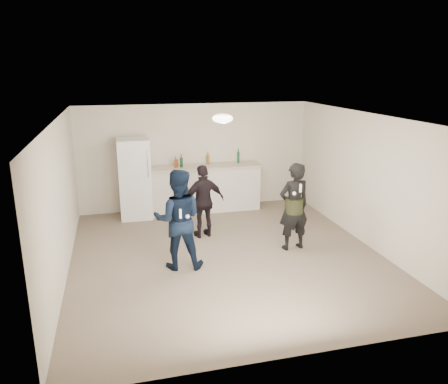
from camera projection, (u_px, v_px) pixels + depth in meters
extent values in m
plane|color=#6B5B4C|center=(227.00, 255.00, 7.96)|extent=(6.00, 6.00, 0.00)
plane|color=silver|center=(227.00, 117.00, 7.27)|extent=(6.00, 6.00, 0.00)
plane|color=beige|center=(195.00, 157.00, 10.41)|extent=(6.00, 0.00, 6.00)
plane|color=beige|center=(295.00, 260.00, 4.82)|extent=(6.00, 0.00, 6.00)
plane|color=beige|center=(60.00, 201.00, 6.97)|extent=(0.00, 6.00, 6.00)
plane|color=beige|center=(367.00, 180.00, 8.26)|extent=(0.00, 6.00, 6.00)
cube|color=beige|center=(205.00, 189.00, 10.34)|extent=(2.60, 0.56, 1.05)
cube|color=beige|center=(204.00, 167.00, 10.19)|extent=(2.68, 0.64, 0.04)
cube|color=white|center=(135.00, 179.00, 9.79)|extent=(0.70, 0.70, 1.80)
cylinder|color=silver|center=(148.00, 164.00, 9.40)|extent=(0.02, 0.02, 0.60)
ellipsoid|color=white|center=(223.00, 118.00, 7.56)|extent=(0.36, 0.36, 0.16)
cylinder|color=#A8A9AD|center=(177.00, 163.00, 10.11)|extent=(0.08, 0.08, 0.17)
imported|color=#0E1F3B|center=(178.00, 219.00, 7.29)|extent=(0.94, 0.79, 1.71)
imported|color=black|center=(294.00, 207.00, 8.06)|extent=(0.65, 0.47, 1.66)
cylinder|color=#2E3417|center=(294.00, 205.00, 8.05)|extent=(0.34, 0.34, 0.28)
imported|color=black|center=(204.00, 201.00, 8.67)|extent=(0.92, 0.52, 1.48)
cube|color=white|center=(180.00, 214.00, 6.98)|extent=(0.04, 0.04, 0.15)
sphere|color=silver|center=(188.00, 217.00, 7.06)|extent=(0.07, 0.07, 0.07)
cube|color=white|center=(300.00, 188.00, 7.71)|extent=(0.04, 0.04, 0.15)
sphere|color=white|center=(294.00, 193.00, 7.74)|extent=(0.07, 0.07, 0.07)
cylinder|color=#8D3814|center=(176.00, 164.00, 9.96)|extent=(0.08, 0.08, 0.18)
cylinder|color=#113D19|center=(181.00, 162.00, 10.01)|extent=(0.07, 0.07, 0.22)
cylinder|color=#164F2E|center=(238.00, 157.00, 10.46)|extent=(0.06, 0.06, 0.27)
cylinder|color=#855D13|center=(208.00, 160.00, 10.35)|extent=(0.07, 0.07, 0.21)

